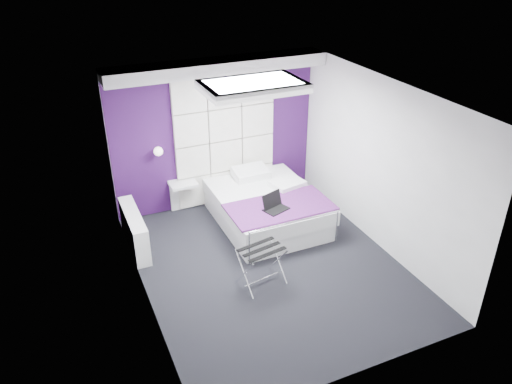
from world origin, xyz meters
The scene contains 15 objects.
floor centered at (0.00, 0.00, 0.00)m, with size 4.40×4.40×0.00m, color black.
ceiling centered at (0.00, 0.00, 2.60)m, with size 4.40×4.40×0.00m, color white.
wall_back centered at (0.00, 2.20, 1.30)m, with size 3.60×3.60×0.00m, color silver.
wall_left centered at (-1.80, 0.00, 1.30)m, with size 4.40×4.40×0.00m, color silver.
wall_right centered at (1.80, 0.00, 1.30)m, with size 4.40×4.40×0.00m, color silver.
accent_wall centered at (0.00, 2.19, 1.30)m, with size 3.58×0.02×2.58m, color #361048.
soffit centered at (0.00, 1.95, 2.50)m, with size 3.58×0.50×0.20m, color white.
headboard centered at (0.15, 2.14, 1.17)m, with size 1.80×0.08×2.30m, color silver, non-canonical shape.
skylight centered at (0.00, 0.60, 2.55)m, with size 1.36×0.86×0.12m, color white, non-canonical shape.
wall_lamp centered at (-1.05, 2.06, 1.22)m, with size 0.15×0.15×0.15m, color white.
radiator centered at (-1.69, 1.30, 0.30)m, with size 0.22×1.20×0.60m, color white.
bed centered at (0.48, 1.15, 0.29)m, with size 1.64×1.98×0.70m.
nightstand centered at (-0.69, 2.02, 0.56)m, with size 0.46×0.36×0.05m, color white.
luggage_rack centered at (-0.28, -0.31, 0.29)m, with size 0.59×0.43×0.58m.
laptop centered at (0.38, 0.63, 0.62)m, with size 0.37×0.26×0.26m.
Camera 1 is at (-2.61, -5.38, 4.42)m, focal length 35.00 mm.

